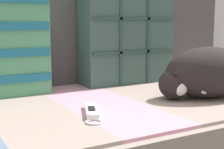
# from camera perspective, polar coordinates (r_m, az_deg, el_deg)

# --- Properties ---
(sofa_backrest) EXTENTS (1.84, 0.14, 0.56)m
(sofa_backrest) POSITION_cam_1_polar(r_m,az_deg,el_deg) (1.56, -9.69, 8.72)
(sofa_backrest) COLOR #474242
(sofa_backrest) RESTS_ON couch
(throw_pillow_quilted) EXTENTS (0.43, 0.14, 0.44)m
(throw_pillow_quilted) POSITION_cam_1_polar(r_m,az_deg,el_deg) (1.56, 2.46, 6.62)
(throw_pillow_quilted) COLOR #38514C
(throw_pillow_quilted) RESTS_ON couch
(sleeping_cat) EXTENTS (0.39, 0.27, 0.19)m
(sleeping_cat) POSITION_cam_1_polar(r_m,az_deg,el_deg) (1.30, 15.29, 0.07)
(sleeping_cat) COLOR black
(sleeping_cat) RESTS_ON couch
(game_remote_far) EXTENTS (0.11, 0.20, 0.02)m
(game_remote_far) POSITION_cam_1_polar(r_m,az_deg,el_deg) (1.05, -3.41, -6.18)
(game_remote_far) COLOR white
(game_remote_far) RESTS_ON couch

